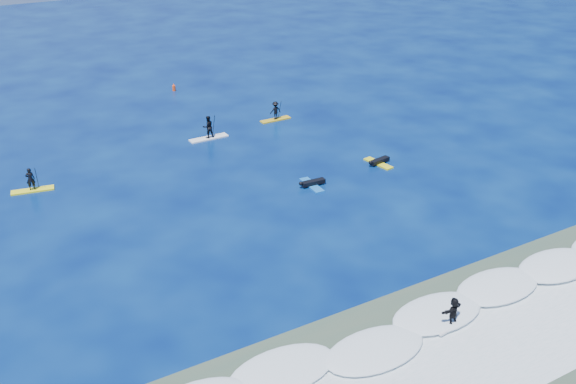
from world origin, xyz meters
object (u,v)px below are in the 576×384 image
sup_paddler_right (275,112)px  marker_buoy (174,88)px  sup_paddler_left (31,183)px  prone_paddler_far (312,184)px  sup_paddler_center (208,129)px  prone_paddler_near (379,162)px  wave_surfer (453,313)px

sup_paddler_right → marker_buoy: 12.32m
sup_paddler_left → prone_paddler_far: size_ratio=1.13×
sup_paddler_left → marker_buoy: (15.29, 15.08, -0.25)m
marker_buoy → sup_paddler_center: bearing=-98.8°
sup_paddler_left → sup_paddler_right: bearing=20.7°
sup_paddler_right → marker_buoy: bearing=110.1°
sup_paddler_right → prone_paddler_far: 12.46m
prone_paddler_near → prone_paddler_far: prone_paddler_far is taller
prone_paddler_far → wave_surfer: 15.55m
sup_paddler_right → marker_buoy: sup_paddler_right is taller
sup_paddler_left → prone_paddler_far: bearing=-17.0°
sup_paddler_left → marker_buoy: bearing=55.0°
sup_paddler_center → prone_paddler_near: bearing=-50.7°
sup_paddler_right → wave_surfer: size_ratio=1.27×
marker_buoy → prone_paddler_near: bearing=-74.0°
prone_paddler_near → wave_surfer: 17.91m
sup_paddler_right → marker_buoy: (-4.45, 11.48, -0.39)m
sup_paddler_right → prone_paddler_far: sup_paddler_right is taller
prone_paddler_far → marker_buoy: (-0.65, 23.34, 0.15)m
sup_paddler_right → prone_paddler_near: bearing=-80.7°
sup_paddler_center → prone_paddler_near: sup_paddler_center is taller
sup_paddler_left → prone_paddler_far: (15.94, -8.26, -0.41)m
sup_paddler_right → prone_paddler_far: (-3.80, -11.86, -0.55)m
wave_surfer → marker_buoy: size_ratio=2.79×
prone_paddler_near → sup_paddler_right: bearing=1.5°
sup_paddler_right → wave_surfer: 27.88m
wave_surfer → marker_buoy: bearing=80.4°
sup_paddler_left → sup_paddler_right: (19.74, 3.60, 0.14)m
prone_paddler_near → prone_paddler_far: size_ratio=1.01×
sup_paddler_center → prone_paddler_far: sup_paddler_center is taller
marker_buoy → sup_paddler_right: bearing=-68.8°
sup_paddler_right → sup_paddler_center: bearing=-172.2°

